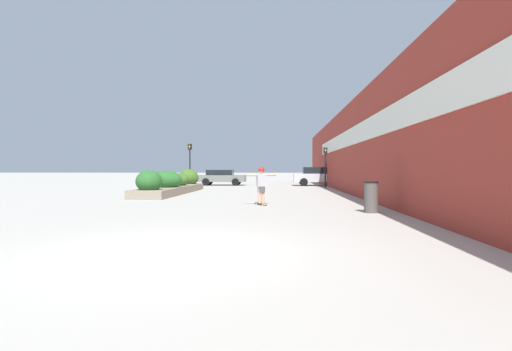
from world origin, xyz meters
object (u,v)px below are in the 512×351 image
(skateboarder, at_px, (261,181))
(traffic_light_left, at_px, (190,158))
(trash_bin, at_px, (371,197))
(traffic_light_right, at_px, (325,160))
(car_center_left, at_px, (318,176))
(skateboard, at_px, (261,203))
(car_leftmost, at_px, (222,177))

(skateboarder, height_order, traffic_light_left, traffic_light_left)
(trash_bin, relative_size, traffic_light_right, 0.34)
(trash_bin, distance_m, traffic_light_right, 17.59)
(skateboarder, height_order, traffic_light_right, traffic_light_right)
(traffic_light_right, bearing_deg, car_center_left, 92.31)
(skateboard, bearing_deg, traffic_light_left, 83.31)
(skateboarder, bearing_deg, traffic_light_right, 44.63)
(car_center_left, height_order, traffic_light_left, traffic_light_left)
(trash_bin, relative_size, car_center_left, 0.24)
(trash_bin, xyz_separation_m, car_center_left, (0.30, 21.60, 0.32))
(car_center_left, bearing_deg, car_leftmost, -92.69)
(trash_bin, xyz_separation_m, car_leftmost, (-8.24, 22.00, 0.22))
(skateboard, relative_size, skateboarder, 0.52)
(skateboarder, relative_size, car_center_left, 0.34)
(traffic_light_right, bearing_deg, traffic_light_left, -179.58)
(trash_bin, xyz_separation_m, traffic_light_right, (0.47, 17.51, 1.62))
(skateboard, bearing_deg, car_center_left, 48.36)
(skateboarder, relative_size, traffic_light_left, 0.42)
(skateboard, distance_m, car_leftmost, 20.00)
(car_leftmost, bearing_deg, skateboarder, 12.95)
(car_center_left, bearing_deg, traffic_light_right, 2.31)
(skateboard, height_order, traffic_light_right, traffic_light_right)
(car_leftmost, relative_size, traffic_light_right, 1.35)
(car_center_left, height_order, traffic_light_right, traffic_light_right)
(skateboarder, xyz_separation_m, car_leftmost, (-4.48, 19.48, -0.23))
(skateboard, distance_m, traffic_light_left, 16.35)
(skateboarder, bearing_deg, trash_bin, -63.45)
(skateboard, xyz_separation_m, car_leftmost, (-4.48, 19.48, 0.67))
(skateboarder, bearing_deg, car_center_left, 48.36)
(car_leftmost, xyz_separation_m, car_center_left, (8.54, -0.40, 0.11))
(car_leftmost, bearing_deg, traffic_light_right, 62.74)
(skateboarder, bearing_deg, traffic_light_left, 83.31)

